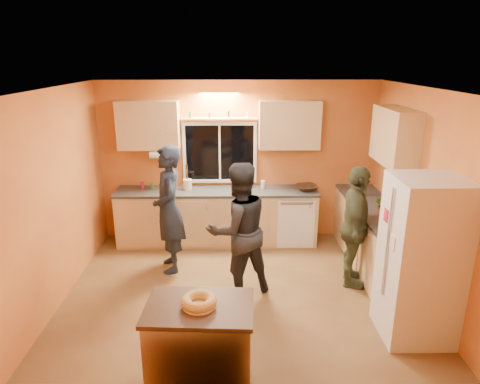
{
  "coord_description": "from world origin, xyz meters",
  "views": [
    {
      "loc": [
        -0.1,
        -4.84,
        2.96
      ],
      "look_at": [
        0.0,
        0.4,
        1.28
      ],
      "focal_mm": 32.0,
      "sensor_mm": 36.0,
      "label": 1
    }
  ],
  "objects_px": {
    "person_right": "(355,227)",
    "island": "(201,349)",
    "person_center": "(238,230)",
    "person_left": "(169,210)",
    "refrigerator": "(421,260)"
  },
  "relations": [
    {
      "from": "person_right",
      "to": "island",
      "type": "bearing_deg",
      "value": 149.66
    },
    {
      "from": "island",
      "to": "person_center",
      "type": "bearing_deg",
      "value": 81.51
    },
    {
      "from": "person_left",
      "to": "person_right",
      "type": "relative_size",
      "value": 1.1
    },
    {
      "from": "island",
      "to": "person_right",
      "type": "distance_m",
      "value": 2.72
    },
    {
      "from": "island",
      "to": "person_right",
      "type": "bearing_deg",
      "value": 48.8
    },
    {
      "from": "island",
      "to": "person_center",
      "type": "relative_size",
      "value": 0.56
    },
    {
      "from": "refrigerator",
      "to": "island",
      "type": "xyz_separation_m",
      "value": [
        -2.28,
        -0.83,
        -0.44
      ]
    },
    {
      "from": "refrigerator",
      "to": "island",
      "type": "height_order",
      "value": "refrigerator"
    },
    {
      "from": "refrigerator",
      "to": "person_center",
      "type": "relative_size",
      "value": 1.04
    },
    {
      "from": "person_center",
      "to": "person_right",
      "type": "bearing_deg",
      "value": 161.82
    },
    {
      "from": "person_center",
      "to": "person_right",
      "type": "distance_m",
      "value": 1.54
    },
    {
      "from": "refrigerator",
      "to": "person_right",
      "type": "relative_size",
      "value": 1.1
    },
    {
      "from": "island",
      "to": "person_center",
      "type": "height_order",
      "value": "person_center"
    },
    {
      "from": "person_left",
      "to": "refrigerator",
      "type": "bearing_deg",
      "value": 48.21
    },
    {
      "from": "refrigerator",
      "to": "island",
      "type": "bearing_deg",
      "value": -160.0
    }
  ]
}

